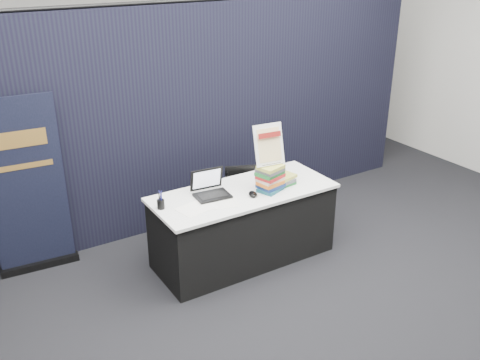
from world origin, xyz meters
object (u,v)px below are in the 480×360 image
object	(u,v)px
laptop	(210,190)
info_sign	(269,145)
display_table	(243,225)
book_stack_tall	(270,178)
book_stack_short	(284,180)
stacking_chair	(248,201)
pullup_banner	(28,197)

from	to	relation	value
laptop	info_sign	xyz separation A→B (m)	(0.54, -0.18, 0.40)
display_table	book_stack_tall	size ratio (longest dim) A/B	6.34
book_stack_short	stacking_chair	size ratio (longest dim) A/B	0.30
info_sign	stacking_chair	distance (m)	0.86
display_table	pullup_banner	xyz separation A→B (m)	(-1.80, 0.92, 0.39)
laptop	info_sign	distance (m)	0.69
info_sign	pullup_banner	world-z (taller)	pullup_banner
laptop	book_stack_short	distance (m)	0.76
book_stack_short	info_sign	xyz separation A→B (m)	(-0.20, -0.01, 0.41)
info_sign	stacking_chair	world-z (taller)	info_sign
display_table	book_stack_tall	bearing A→B (deg)	-28.59
book_stack_tall	stacking_chair	bearing A→B (deg)	85.56
pullup_banner	stacking_chair	world-z (taller)	pullup_banner
display_table	stacking_chair	world-z (taller)	stacking_chair
book_stack_tall	stacking_chair	size ratio (longest dim) A/B	0.35
laptop	stacking_chair	distance (m)	0.72
book_stack_short	stacking_chair	xyz separation A→B (m)	(-0.16, 0.39, -0.35)
laptop	book_stack_short	world-z (taller)	laptop
book_stack_tall	info_sign	xyz separation A→B (m)	(-0.00, 0.03, 0.32)
book_stack_tall	info_sign	bearing A→B (deg)	90.00
book_stack_short	pullup_banner	size ratio (longest dim) A/B	0.14
book_stack_tall	pullup_banner	xyz separation A→B (m)	(-2.02, 1.04, -0.11)
pullup_banner	book_stack_tall	bearing A→B (deg)	-22.79
laptop	pullup_banner	bearing A→B (deg)	156.18
stacking_chair	pullup_banner	bearing A→B (deg)	-173.86
display_table	book_stack_short	distance (m)	0.60
book_stack_tall	display_table	bearing A→B (deg)	151.41
book_stack_tall	stacking_chair	xyz separation A→B (m)	(0.03, 0.44, -0.44)
pullup_banner	stacking_chair	xyz separation A→B (m)	(2.06, -0.60, -0.32)
display_table	pullup_banner	world-z (taller)	pullup_banner
display_table	book_stack_tall	xyz separation A→B (m)	(0.22, -0.12, 0.51)
info_sign	stacking_chair	bearing A→B (deg)	91.39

